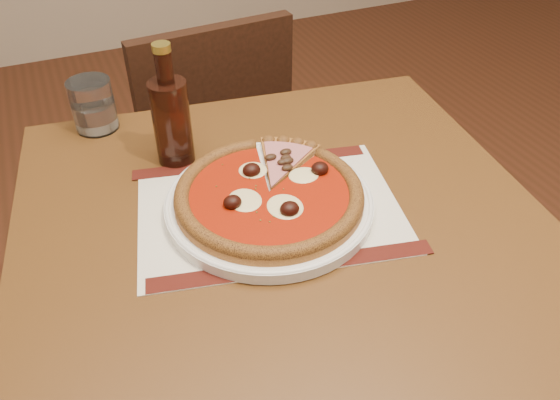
{
  "coord_description": "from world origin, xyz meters",
  "views": [
    {
      "loc": [
        -0.84,
        -0.12,
        1.29
      ],
      "look_at": [
        -0.59,
        0.47,
        0.78
      ],
      "focal_mm": 35.0,
      "sensor_mm": 36.0,
      "label": 1
    }
  ],
  "objects_px": {
    "table": "(285,270)",
    "bottle": "(171,118)",
    "pizza": "(269,194)",
    "water_glass": "(93,105)",
    "plate": "(269,204)",
    "chair_far": "(208,142)"
  },
  "relations": [
    {
      "from": "pizza",
      "to": "bottle",
      "type": "height_order",
      "value": "bottle"
    },
    {
      "from": "table",
      "to": "pizza",
      "type": "relative_size",
      "value": 3.12
    },
    {
      "from": "chair_far",
      "to": "bottle",
      "type": "height_order",
      "value": "bottle"
    },
    {
      "from": "pizza",
      "to": "bottle",
      "type": "bearing_deg",
      "value": 116.71
    },
    {
      "from": "chair_far",
      "to": "plate",
      "type": "distance_m",
      "value": 0.7
    },
    {
      "from": "pizza",
      "to": "water_glass",
      "type": "height_order",
      "value": "water_glass"
    },
    {
      "from": "table",
      "to": "chair_far",
      "type": "distance_m",
      "value": 0.7
    },
    {
      "from": "bottle",
      "to": "plate",
      "type": "bearing_deg",
      "value": -63.31
    },
    {
      "from": "plate",
      "to": "water_glass",
      "type": "xyz_separation_m",
      "value": [
        -0.2,
        0.35,
        0.04
      ]
    },
    {
      "from": "pizza",
      "to": "water_glass",
      "type": "distance_m",
      "value": 0.41
    },
    {
      "from": "water_glass",
      "to": "bottle",
      "type": "xyz_separation_m",
      "value": [
        0.11,
        -0.16,
        0.03
      ]
    },
    {
      "from": "table",
      "to": "chair_far",
      "type": "relative_size",
      "value": 1.08
    },
    {
      "from": "table",
      "to": "bottle",
      "type": "distance_m",
      "value": 0.31
    },
    {
      "from": "chair_far",
      "to": "water_glass",
      "type": "xyz_separation_m",
      "value": [
        -0.28,
        -0.28,
        0.32
      ]
    },
    {
      "from": "water_glass",
      "to": "bottle",
      "type": "bearing_deg",
      "value": -56.13
    },
    {
      "from": "water_glass",
      "to": "bottle",
      "type": "distance_m",
      "value": 0.2
    },
    {
      "from": "plate",
      "to": "chair_far",
      "type": "bearing_deg",
      "value": 83.05
    },
    {
      "from": "chair_far",
      "to": "water_glass",
      "type": "height_order",
      "value": "water_glass"
    },
    {
      "from": "plate",
      "to": "bottle",
      "type": "relative_size",
      "value": 1.51
    },
    {
      "from": "chair_far",
      "to": "pizza",
      "type": "xyz_separation_m",
      "value": [
        -0.08,
        -0.64,
        0.3
      ]
    },
    {
      "from": "chair_far",
      "to": "table",
      "type": "bearing_deg",
      "value": 79.59
    },
    {
      "from": "table",
      "to": "bottle",
      "type": "relative_size",
      "value": 4.27
    }
  ]
}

